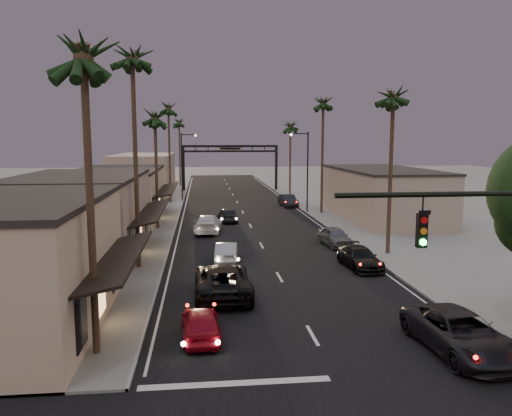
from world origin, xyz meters
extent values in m
plane|color=slate|center=(0.00, 40.00, 0.00)|extent=(200.00, 200.00, 0.00)
cube|color=black|center=(0.00, 45.00, 0.00)|extent=(14.00, 120.00, 0.02)
cube|color=slate|center=(-9.50, 52.00, 0.06)|extent=(5.00, 92.00, 0.12)
cube|color=slate|center=(9.50, 52.00, 0.06)|extent=(5.00, 92.00, 0.12)
cube|color=#BEAB91|center=(-13.00, 12.00, 2.75)|extent=(8.00, 12.00, 5.50)
cube|color=gray|center=(-13.00, 26.00, 2.75)|extent=(8.00, 14.00, 5.50)
cube|color=#BEAB91|center=(-13.00, 42.00, 2.50)|extent=(8.00, 16.00, 5.00)
cube|color=gray|center=(-13.00, 65.00, 3.00)|extent=(8.00, 20.00, 6.00)
cube|color=gray|center=(14.00, 40.00, 2.50)|extent=(8.00, 18.00, 5.00)
cylinder|color=black|center=(3.40, 4.00, 6.60)|extent=(8.40, 0.16, 0.16)
cube|color=black|center=(1.80, 4.00, 5.55)|extent=(0.28, 0.22, 1.00)
cube|color=black|center=(-7.40, 70.00, 3.50)|extent=(0.40, 0.40, 7.00)
cube|color=black|center=(7.40, 70.00, 3.50)|extent=(0.40, 0.40, 7.00)
cube|color=black|center=(0.00, 70.00, 7.10)|extent=(15.20, 0.35, 0.35)
cube|color=black|center=(0.00, 70.00, 6.30)|extent=(15.20, 0.30, 0.30)
cube|color=beige|center=(0.00, 69.98, 6.70)|extent=(4.20, 0.12, 1.00)
cylinder|color=black|center=(7.20, 45.00, 4.50)|extent=(0.16, 0.16, 9.00)
cylinder|color=black|center=(6.20, 45.00, 8.80)|extent=(2.00, 0.12, 0.12)
sphere|color=#FFD899|center=(5.30, 45.00, 8.70)|extent=(0.30, 0.30, 0.30)
cylinder|color=black|center=(-7.20, 58.00, 4.50)|extent=(0.16, 0.16, 9.00)
cylinder|color=black|center=(-6.20, 58.00, 8.80)|extent=(2.00, 0.12, 0.12)
sphere|color=#FFD899|center=(-5.30, 58.00, 8.70)|extent=(0.30, 0.30, 0.30)
cylinder|color=#38281C|center=(-8.60, 9.00, 5.50)|extent=(0.28, 0.28, 11.00)
sphere|color=black|center=(-8.60, 9.00, 11.60)|extent=(3.20, 3.20, 3.20)
cylinder|color=#38281C|center=(-8.60, 22.00, 6.50)|extent=(0.28, 0.28, 13.00)
sphere|color=black|center=(-8.60, 22.00, 13.60)|extent=(3.20, 3.20, 3.20)
cylinder|color=#38281C|center=(-8.60, 36.00, 5.00)|extent=(0.28, 0.28, 10.00)
sphere|color=black|center=(-8.60, 36.00, 10.60)|extent=(3.20, 3.20, 3.20)
cylinder|color=#38281C|center=(-8.60, 55.00, 6.00)|extent=(0.28, 0.28, 12.00)
sphere|color=black|center=(-8.60, 55.00, 12.60)|extent=(3.20, 3.20, 3.20)
cylinder|color=#38281C|center=(8.60, 24.00, 5.50)|extent=(0.28, 0.28, 11.00)
sphere|color=black|center=(8.60, 24.00, 11.60)|extent=(3.20, 3.20, 3.20)
cylinder|color=#38281C|center=(8.60, 44.00, 6.00)|extent=(0.28, 0.28, 12.00)
sphere|color=black|center=(8.60, 44.00, 12.60)|extent=(3.20, 3.20, 3.20)
cylinder|color=#38281C|center=(8.60, 64.00, 5.00)|extent=(0.28, 0.28, 10.00)
sphere|color=black|center=(8.60, 64.00, 10.60)|extent=(3.20, 3.20, 3.20)
cylinder|color=#38281C|center=(-8.30, 78.00, 5.50)|extent=(0.28, 0.28, 11.00)
sphere|color=black|center=(-8.30, 78.00, 11.60)|extent=(3.20, 3.20, 3.20)
imported|color=maroon|center=(-4.65, 10.27, 0.66)|extent=(1.75, 3.95, 1.32)
imported|color=black|center=(-3.54, 15.77, 0.86)|extent=(2.89, 6.21, 1.72)
imported|color=#A7A7AC|center=(-2.95, 23.25, 0.66)|extent=(1.77, 4.13, 1.32)
imported|color=silver|center=(-4.05, 33.98, 0.78)|extent=(2.75, 5.60, 1.57)
imported|color=black|center=(-2.01, 39.48, 0.72)|extent=(2.04, 4.37, 1.45)
imported|color=black|center=(5.28, 7.77, 0.78)|extent=(3.01, 5.81, 1.56)
imported|color=black|center=(5.44, 20.59, 0.67)|extent=(2.24, 4.74, 1.34)
imported|color=#545359|center=(5.65, 27.32, 0.72)|extent=(2.23, 4.43, 1.45)
imported|color=black|center=(5.94, 50.34, 0.73)|extent=(1.97, 4.55, 1.46)
camera|label=1|loc=(-4.52, -9.62, 8.17)|focal=35.00mm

